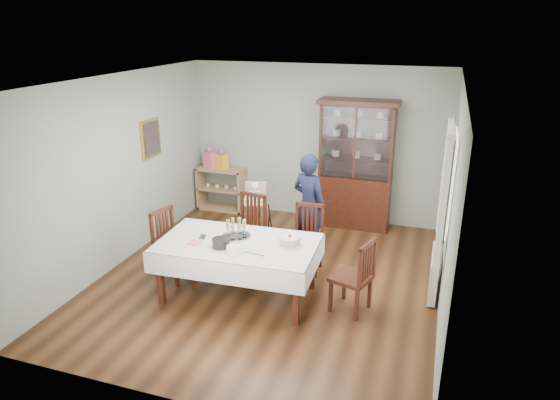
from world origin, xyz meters
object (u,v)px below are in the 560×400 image
at_px(chair_far_right, 306,252).
at_px(birthday_cake, 290,241).
at_px(china_cabinet, 356,163).
at_px(sideboard, 222,189).
at_px(chair_end_right, 352,289).
at_px(high_chair, 256,220).
at_px(champagne_tray, 236,232).
at_px(woman, 309,205).
at_px(gift_bag_pink, 210,158).
at_px(gift_bag_orange, 222,160).
at_px(dining_table, 239,269).
at_px(chair_far_left, 247,242).
at_px(chair_end_left, 174,258).

distance_m(chair_far_right, birthday_cake, 0.98).
height_order(china_cabinet, sideboard, china_cabinet).
xyz_separation_m(chair_end_right, high_chair, (-1.82, 1.46, 0.12)).
bearing_deg(champagne_tray, chair_far_right, 48.26).
distance_m(china_cabinet, champagne_tray, 2.88).
height_order(chair_end_right, woman, woman).
relative_size(high_chair, birthday_cake, 3.38).
distance_m(sideboard, champagne_tray, 3.08).
height_order(champagne_tray, gift_bag_pink, gift_bag_pink).
bearing_deg(woman, gift_bag_orange, -9.97).
height_order(china_cabinet, high_chair, china_cabinet).
bearing_deg(chair_end_right, gift_bag_orange, -115.45).
height_order(champagne_tray, birthday_cake, champagne_tray).
xyz_separation_m(dining_table, chair_far_left, (-0.27, 0.97, -0.09)).
xyz_separation_m(china_cabinet, high_chair, (-1.34, -1.23, -0.72)).
relative_size(dining_table, chair_far_right, 2.14).
xyz_separation_m(sideboard, birthday_cake, (2.17, -2.70, 0.42)).
bearing_deg(gift_bag_orange, chair_end_left, -80.03).
relative_size(dining_table, chair_end_left, 2.09).
bearing_deg(chair_end_left, woman, -35.56).
height_order(chair_end_left, chair_end_right, chair_end_left).
height_order(chair_far_right, champagne_tray, champagne_tray).
height_order(dining_table, chair_end_right, chair_end_right).
height_order(dining_table, gift_bag_orange, gift_bag_orange).
xyz_separation_m(chair_end_left, chair_end_right, (2.48, -0.06, -0.01)).
bearing_deg(sideboard, dining_table, -61.60).
bearing_deg(chair_far_right, gift_bag_orange, 135.90).
xyz_separation_m(china_cabinet, birthday_cake, (-0.33, -2.68, -0.31)).
height_order(chair_end_left, champagne_tray, champagne_tray).
bearing_deg(china_cabinet, chair_end_right, -79.99).
distance_m(china_cabinet, sideboard, 2.60).
relative_size(chair_far_left, birthday_cake, 3.31).
bearing_deg(birthday_cake, china_cabinet, 83.02).
bearing_deg(chair_end_left, chair_far_right, -51.04).
height_order(chair_far_left, birthday_cake, chair_far_left).
bearing_deg(chair_far_right, chair_end_left, -158.10).
height_order(chair_far_left, chair_end_right, chair_far_left).
relative_size(birthday_cake, gift_bag_pink, 0.73).
relative_size(dining_table, champagne_tray, 5.60).
xyz_separation_m(chair_end_right, gift_bag_pink, (-3.18, 2.69, 0.70)).
bearing_deg(champagne_tray, high_chair, 101.44).
bearing_deg(gift_bag_orange, dining_table, -61.99).
xyz_separation_m(sideboard, champagne_tray, (1.45, -2.68, 0.43)).
height_order(chair_far_right, chair_end_left, chair_end_left).
relative_size(sideboard, chair_far_right, 0.94).
bearing_deg(high_chair, woman, -18.96).
relative_size(dining_table, chair_far_left, 2.03).
relative_size(sideboard, high_chair, 0.88).
height_order(dining_table, chair_far_left, chair_far_left).
bearing_deg(chair_end_right, chair_far_left, -99.32).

